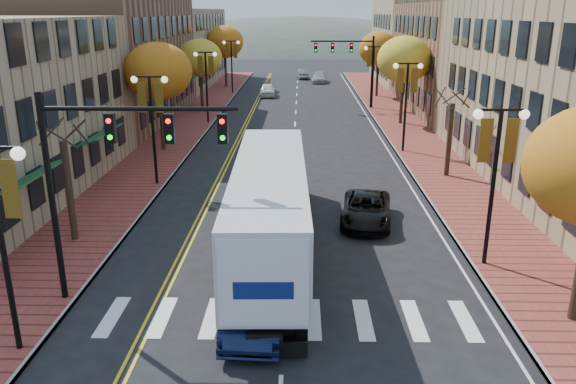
{
  "coord_description": "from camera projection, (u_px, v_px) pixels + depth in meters",
  "views": [
    {
      "loc": [
        0.47,
        -13.66,
        9.31
      ],
      "look_at": [
        -0.03,
        8.25,
        2.2
      ],
      "focal_mm": 35.0,
      "sensor_mm": 36.0,
      "label": 1
    }
  ],
  "objects": [
    {
      "name": "lamp_left_d",
      "position": [
        231.0,
        56.0,
        64.17
      ],
      "size": [
        1.96,
        0.36,
        6.05
      ],
      "color": "black",
      "rests_on": "ground"
    },
    {
      "name": "tree_left_a",
      "position": [
        69.0,
        191.0,
        22.98
      ],
      "size": [
        0.28,
        0.28,
        4.2
      ],
      "color": "#382619",
      "rests_on": "sidewalk_left"
    },
    {
      "name": "car_far_white",
      "position": [
        267.0,
        90.0,
        63.6
      ],
      "size": [
        1.87,
        4.18,
        1.39
      ],
      "primitive_type": "imported",
      "rotation": [
        0.0,
        0.0,
        0.06
      ],
      "color": "white",
      "rests_on": "ground"
    },
    {
      "name": "lamp_left_b",
      "position": [
        151.0,
        109.0,
        29.93
      ],
      "size": [
        1.96,
        0.36,
        6.05
      ],
      "color": "black",
      "rests_on": "ground"
    },
    {
      "name": "traffic_mast_near",
      "position": [
        108.0,
        159.0,
        17.32
      ],
      "size": [
        6.1,
        0.35,
        7.0
      ],
      "color": "black",
      "rests_on": "ground"
    },
    {
      "name": "tree_right_c",
      "position": [
        404.0,
        60.0,
        46.34
      ],
      "size": [
        4.48,
        4.48,
        7.21
      ],
      "color": "#382619",
      "rests_on": "sidewalk_right"
    },
    {
      "name": "tree_left_b",
      "position": [
        158.0,
        72.0,
        37.21
      ],
      "size": [
        4.48,
        4.48,
        7.21
      ],
      "color": "#382619",
      "rests_on": "sidewalk_left"
    },
    {
      "name": "tree_right_b",
      "position": [
        449.0,
        140.0,
        32.1
      ],
      "size": [
        0.28,
        0.28,
        4.2
      ],
      "color": "#382619",
      "rests_on": "sidewalk_right"
    },
    {
      "name": "ground",
      "position": [
        282.0,
        356.0,
        15.87
      ],
      "size": [
        200.0,
        200.0,
        0.0
      ],
      "primitive_type": "plane",
      "color": "black",
      "rests_on": "ground"
    },
    {
      "name": "sidewalk_right",
      "position": [
        403.0,
        127.0,
        46.57
      ],
      "size": [
        4.0,
        85.0,
        0.15
      ],
      "primitive_type": "cube",
      "color": "brown",
      "rests_on": "ground"
    },
    {
      "name": "car_far_silver",
      "position": [
        319.0,
        77.0,
        75.9
      ],
      "size": [
        2.21,
        4.86,
        1.38
      ],
      "primitive_type": "imported",
      "rotation": [
        0.0,
        0.0,
        -0.06
      ],
      "color": "#A8A7AF",
      "rests_on": "ground"
    },
    {
      "name": "semi_truck",
      "position": [
        271.0,
        198.0,
        21.98
      ],
      "size": [
        2.96,
        15.92,
        3.96
      ],
      "rotation": [
        0.0,
        0.0,
        0.03
      ],
      "color": "black",
      "rests_on": "ground"
    },
    {
      "name": "traffic_mast_far",
      "position": [
        353.0,
        58.0,
        54.18
      ],
      "size": [
        6.1,
        0.34,
        7.0
      ],
      "color": "black",
      "rests_on": "ground"
    },
    {
      "name": "tree_left_d",
      "position": [
        225.0,
        42.0,
        69.5
      ],
      "size": [
        4.61,
        4.61,
        7.42
      ],
      "color": "#382619",
      "rests_on": "sidewalk_left"
    },
    {
      "name": "lamp_right_c",
      "position": [
        373.0,
        65.0,
        54.33
      ],
      "size": [
        1.96,
        0.36,
        6.05
      ],
      "color": "black",
      "rests_on": "ground"
    },
    {
      "name": "sidewalk_left",
      "position": [
        188.0,
        126.0,
        46.95
      ],
      "size": [
        4.0,
        85.0,
        0.15
      ],
      "primitive_type": "cube",
      "color": "brown",
      "rests_on": "ground"
    },
    {
      "name": "building_right_mid",
      "position": [
        488.0,
        58.0,
        53.88
      ],
      "size": [
        15.0,
        24.0,
        10.0
      ],
      "primitive_type": "cube",
      "color": "brown",
      "rests_on": "ground"
    },
    {
      "name": "building_left_mid",
      "position": [
        100.0,
        56.0,
        48.78
      ],
      "size": [
        12.0,
        24.0,
        11.0
      ],
      "primitive_type": "cube",
      "color": "brown",
      "rests_on": "ground"
    },
    {
      "name": "car_far_oncoming",
      "position": [
        302.0,
        74.0,
        80.18
      ],
      "size": [
        1.84,
        4.08,
        1.3
      ],
      "primitive_type": "imported",
      "rotation": [
        0.0,
        0.0,
        3.26
      ],
      "color": "#929299",
      "rests_on": "ground"
    },
    {
      "name": "navy_sedan",
      "position": [
        259.0,
        299.0,
        17.33
      ],
      "size": [
        2.01,
        5.05,
        1.63
      ],
      "primitive_type": "imported",
      "rotation": [
        0.0,
        0.0,
        -0.06
      ],
      "color": "black",
      "rests_on": "ground"
    },
    {
      "name": "tree_right_d",
      "position": [
        379.0,
        49.0,
        61.6
      ],
      "size": [
        4.35,
        4.35,
        7.0
      ],
      "color": "#382619",
      "rests_on": "sidewalk_right"
    },
    {
      "name": "building_right_far",
      "position": [
        436.0,
        40.0,
        74.64
      ],
      "size": [
        15.0,
        20.0,
        11.0
      ],
      "primitive_type": "cube",
      "color": "#9E8966",
      "rests_on": "ground"
    },
    {
      "name": "black_suv",
      "position": [
        366.0,
        209.0,
        25.64
      ],
      "size": [
        2.8,
        4.96,
        1.31
      ],
      "primitive_type": "imported",
      "rotation": [
        0.0,
        0.0,
        -0.14
      ],
      "color": "black",
      "rests_on": "ground"
    },
    {
      "name": "lamp_right_a",
      "position": [
        496.0,
        157.0,
        20.09
      ],
      "size": [
        1.96,
        0.36,
        6.05
      ],
      "color": "black",
      "rests_on": "ground"
    },
    {
      "name": "tree_left_c",
      "position": [
        200.0,
        58.0,
        52.55
      ],
      "size": [
        4.16,
        4.16,
        6.69
      ],
      "color": "#382619",
      "rests_on": "sidewalk_left"
    },
    {
      "name": "lamp_right_b",
      "position": [
        407.0,
        90.0,
        37.21
      ],
      "size": [
        1.96,
        0.36,
        6.05
      ],
      "color": "black",
      "rests_on": "ground"
    },
    {
      "name": "lamp_left_c",
      "position": [
        206.0,
        73.0,
        47.05
      ],
      "size": [
        1.96,
        0.36,
        6.05
      ],
      "color": "black",
      "rests_on": "ground"
    },
    {
      "name": "building_left_far",
      "position": [
        167.0,
        47.0,
        72.79
      ],
      "size": [
        12.0,
        26.0,
        9.5
      ],
      "primitive_type": "cube",
      "color": "#9E8966",
      "rests_on": "ground"
    }
  ]
}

